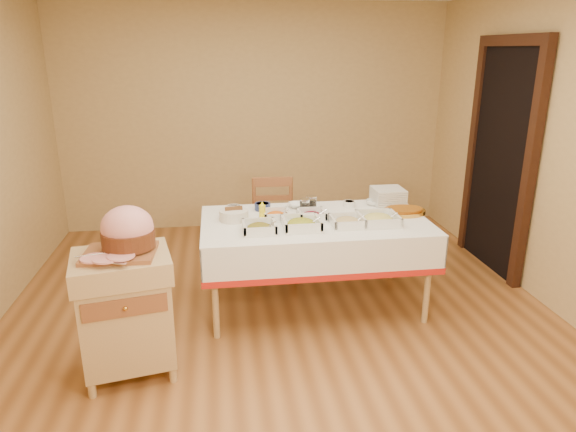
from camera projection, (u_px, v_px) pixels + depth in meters
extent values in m
plane|color=#9A5F2F|center=(283.00, 324.00, 4.06)|extent=(5.00, 5.00, 0.00)
plane|color=tan|center=(255.00, 119.00, 6.01)|extent=(4.50, 0.00, 4.50)
plane|color=tan|center=(410.00, 368.00, 1.30)|extent=(4.50, 0.00, 4.50)
plane|color=tan|center=(572.00, 154.00, 3.95)|extent=(0.00, 5.00, 5.00)
cube|color=black|center=(501.00, 162.00, 4.87)|extent=(0.06, 0.90, 2.10)
cube|color=#321910|center=(529.00, 174.00, 4.40)|extent=(0.08, 0.10, 2.10)
cube|color=#321910|center=(473.00, 152.00, 5.34)|extent=(0.08, 0.10, 2.10)
cube|color=#321910|center=(515.00, 40.00, 4.53)|extent=(0.08, 1.10, 0.10)
cube|color=tan|center=(315.00, 223.00, 4.15)|extent=(1.80, 1.00, 0.04)
cylinder|color=tan|center=(215.00, 295.00, 3.77)|extent=(0.05, 0.05, 0.71)
cylinder|color=tan|center=(215.00, 252.00, 4.56)|extent=(0.05, 0.05, 0.71)
cylinder|color=tan|center=(428.00, 281.00, 3.98)|extent=(0.05, 0.05, 0.71)
cylinder|color=tan|center=(392.00, 243.00, 4.78)|extent=(0.05, 0.05, 0.71)
cube|color=white|center=(315.00, 220.00, 4.15)|extent=(1.82, 1.02, 0.01)
cube|color=tan|center=(127.00, 319.00, 3.34)|extent=(0.63, 0.56, 0.60)
cube|color=tan|center=(121.00, 266.00, 3.23)|extent=(0.68, 0.60, 0.15)
cube|color=brown|center=(118.00, 309.00, 3.06)|extent=(0.49, 0.10, 0.12)
sphere|color=gold|center=(117.00, 309.00, 3.05)|extent=(0.03, 0.03, 0.03)
cylinder|color=tan|center=(87.00, 386.00, 3.23)|extent=(0.05, 0.05, 0.10)
cylinder|color=tan|center=(100.00, 351.00, 3.61)|extent=(0.05, 0.05, 0.10)
cylinder|color=tan|center=(167.00, 380.00, 3.30)|extent=(0.05, 0.05, 0.10)
cylinder|color=tan|center=(172.00, 346.00, 3.67)|extent=(0.05, 0.05, 0.10)
cube|color=brown|center=(274.00, 230.00, 4.82)|extent=(0.43, 0.41, 0.03)
cylinder|color=brown|center=(257.00, 261.00, 4.70)|extent=(0.04, 0.04, 0.44)
cylinder|color=brown|center=(255.00, 247.00, 5.04)|extent=(0.04, 0.04, 0.44)
cylinder|color=brown|center=(295.00, 260.00, 4.74)|extent=(0.04, 0.04, 0.44)
cylinder|color=brown|center=(291.00, 246.00, 5.07)|extent=(0.04, 0.04, 0.44)
cylinder|color=brown|center=(254.00, 202.00, 4.90)|extent=(0.04, 0.04, 0.47)
cylinder|color=brown|center=(291.00, 201.00, 4.93)|extent=(0.04, 0.04, 0.47)
cube|color=brown|center=(272.00, 182.00, 4.85)|extent=(0.38, 0.04, 0.09)
cube|color=brown|center=(120.00, 253.00, 3.20)|extent=(0.43, 0.35, 0.03)
ellipsoid|color=pink|center=(127.00, 227.00, 3.20)|extent=(0.32, 0.29, 0.28)
cylinder|color=#592A14|center=(128.00, 239.00, 3.22)|extent=(0.33, 0.33, 0.11)
cube|color=silver|center=(105.00, 262.00, 3.02)|extent=(0.27, 0.12, 0.00)
cylinder|color=silver|center=(103.00, 254.00, 3.13)|extent=(0.32, 0.09, 0.01)
cube|color=silver|center=(259.00, 231.00, 3.87)|extent=(0.25, 0.25, 0.02)
ellipsoid|color=#B23C14|center=(259.00, 228.00, 3.86)|extent=(0.19, 0.19, 0.07)
cylinder|color=silver|center=(267.00, 228.00, 3.85)|extent=(0.15, 0.01, 0.11)
cube|color=silver|center=(301.00, 227.00, 3.95)|extent=(0.29, 0.29, 0.02)
ellipsoid|color=gold|center=(301.00, 224.00, 3.94)|extent=(0.22, 0.22, 0.08)
cylinder|color=silver|center=(310.00, 224.00, 3.92)|extent=(0.16, 0.01, 0.12)
cube|color=silver|center=(347.00, 225.00, 4.01)|extent=(0.26, 0.26, 0.01)
ellipsoid|color=tan|center=(348.00, 222.00, 4.00)|extent=(0.19, 0.19, 0.07)
cylinder|color=silver|center=(355.00, 222.00, 3.98)|extent=(0.14, 0.01, 0.10)
cube|color=silver|center=(378.00, 222.00, 4.06)|extent=(0.30, 0.30, 0.02)
ellipsoid|color=#D5CE65|center=(378.00, 219.00, 4.05)|extent=(0.23, 0.23, 0.08)
cylinder|color=silver|center=(388.00, 220.00, 4.03)|extent=(0.16, 0.01, 0.11)
cube|color=silver|center=(276.00, 217.00, 4.18)|extent=(0.20, 0.20, 0.01)
ellipsoid|color=orange|center=(276.00, 215.00, 4.17)|extent=(0.16, 0.16, 0.05)
cylinder|color=silver|center=(282.00, 215.00, 4.16)|extent=(0.13, 0.01, 0.10)
cube|color=silver|center=(312.00, 218.00, 4.17)|extent=(0.22, 0.22, 0.01)
ellipsoid|color=maroon|center=(312.00, 215.00, 4.16)|extent=(0.16, 0.16, 0.06)
cylinder|color=silver|center=(318.00, 215.00, 4.14)|extent=(0.14, 0.01, 0.10)
cylinder|color=silver|center=(234.00, 209.00, 4.31)|extent=(0.13, 0.13, 0.06)
cylinder|color=black|center=(234.00, 207.00, 4.31)|extent=(0.11, 0.11, 0.02)
cylinder|color=navy|center=(263.00, 207.00, 4.39)|extent=(0.14, 0.14, 0.06)
cylinder|color=maroon|center=(263.00, 204.00, 4.39)|extent=(0.11, 0.11, 0.02)
cylinder|color=silver|center=(349.00, 204.00, 4.48)|extent=(0.10, 0.10, 0.05)
cylinder|color=orange|center=(349.00, 202.00, 4.47)|extent=(0.08, 0.08, 0.02)
imported|color=silver|center=(297.00, 205.00, 4.46)|extent=(0.17, 0.17, 0.04)
imported|color=silver|center=(373.00, 203.00, 4.54)|extent=(0.18, 0.18, 0.04)
cylinder|color=silver|center=(305.00, 206.00, 4.32)|extent=(0.09, 0.09, 0.11)
cylinder|color=silver|center=(305.00, 200.00, 4.30)|extent=(0.09, 0.09, 0.01)
cylinder|color=black|center=(305.00, 208.00, 4.33)|extent=(0.07, 0.07, 0.08)
cylinder|color=silver|center=(311.00, 203.00, 4.39)|extent=(0.09, 0.09, 0.11)
cylinder|color=silver|center=(311.00, 197.00, 4.37)|extent=(0.10, 0.10, 0.01)
cylinder|color=black|center=(311.00, 205.00, 4.40)|extent=(0.08, 0.08, 0.08)
cylinder|color=yellow|center=(262.00, 213.00, 4.11)|extent=(0.05, 0.05, 0.13)
cone|color=yellow|center=(262.00, 203.00, 4.09)|extent=(0.03, 0.03, 0.03)
cylinder|color=silver|center=(234.00, 215.00, 4.13)|extent=(0.23, 0.23, 0.08)
cube|color=silver|center=(388.00, 203.00, 4.56)|extent=(0.27, 0.27, 0.01)
cube|color=silver|center=(388.00, 202.00, 4.55)|extent=(0.27, 0.27, 0.01)
cube|color=silver|center=(388.00, 200.00, 4.55)|extent=(0.27, 0.27, 0.01)
cube|color=silver|center=(388.00, 198.00, 4.54)|extent=(0.27, 0.27, 0.01)
cube|color=silver|center=(388.00, 196.00, 4.54)|extent=(0.27, 0.27, 0.01)
cube|color=silver|center=(388.00, 195.00, 4.53)|extent=(0.27, 0.27, 0.01)
cube|color=silver|center=(388.00, 193.00, 4.53)|extent=(0.27, 0.27, 0.01)
cube|color=silver|center=(388.00, 191.00, 4.52)|extent=(0.27, 0.27, 0.01)
cube|color=silver|center=(388.00, 189.00, 4.52)|extent=(0.27, 0.27, 0.01)
ellipsoid|color=gold|center=(404.00, 212.00, 4.29)|extent=(0.37, 0.27, 0.03)
ellipsoid|color=#914E0F|center=(404.00, 210.00, 4.29)|extent=(0.32, 0.22, 0.04)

